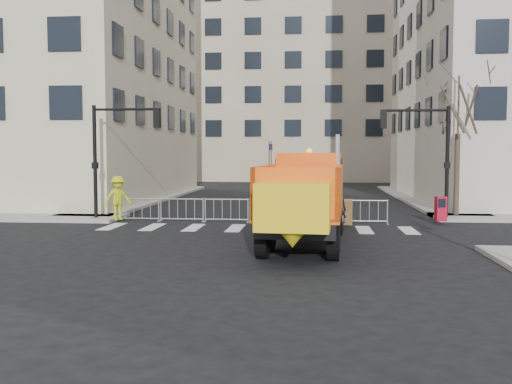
# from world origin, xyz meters

# --- Properties ---
(ground) EXTENTS (120.00, 120.00, 0.00)m
(ground) POSITION_xyz_m (0.00, 0.00, 0.00)
(ground) COLOR black
(ground) RESTS_ON ground
(sidewalk_back) EXTENTS (64.00, 5.00, 0.15)m
(sidewalk_back) POSITION_xyz_m (0.00, 8.50, 0.07)
(sidewalk_back) COLOR gray
(sidewalk_back) RESTS_ON ground
(building_far) EXTENTS (30.00, 18.00, 24.00)m
(building_far) POSITION_xyz_m (0.00, 52.00, 12.00)
(building_far) COLOR gray
(building_far) RESTS_ON ground
(traffic_light_left) EXTENTS (0.18, 0.18, 5.40)m
(traffic_light_left) POSITION_xyz_m (-8.00, 7.50, 2.70)
(traffic_light_left) COLOR black
(traffic_light_left) RESTS_ON ground
(traffic_light_right) EXTENTS (0.18, 0.18, 5.40)m
(traffic_light_right) POSITION_xyz_m (8.50, 9.50, 2.70)
(traffic_light_right) COLOR black
(traffic_light_right) RESTS_ON ground
(crowd_barriers) EXTENTS (12.60, 0.60, 1.10)m
(crowd_barriers) POSITION_xyz_m (-0.75, 7.60, 0.55)
(crowd_barriers) COLOR #9EA0A5
(crowd_barriers) RESTS_ON ground
(street_tree) EXTENTS (3.00, 3.00, 7.50)m
(street_tree) POSITION_xyz_m (9.20, 10.50, 3.75)
(street_tree) COLOR #382B21
(street_tree) RESTS_ON ground
(plow_truck) EXTENTS (3.49, 10.09, 3.86)m
(plow_truck) POSITION_xyz_m (1.88, 1.10, 1.71)
(plow_truck) COLOR black
(plow_truck) RESTS_ON ground
(cop_a) EXTENTS (0.63, 0.44, 1.64)m
(cop_a) POSITION_xyz_m (3.24, 5.30, 0.82)
(cop_a) COLOR black
(cop_a) RESTS_ON ground
(cop_b) EXTENTS (0.96, 0.75, 1.96)m
(cop_b) POSITION_xyz_m (3.00, 5.82, 0.98)
(cop_b) COLOR black
(cop_b) RESTS_ON ground
(cop_c) EXTENTS (0.90, 1.16, 1.83)m
(cop_c) POSITION_xyz_m (2.99, 6.46, 0.91)
(cop_c) COLOR black
(cop_c) RESTS_ON ground
(worker) EXTENTS (1.44, 1.43, 2.00)m
(worker) POSITION_xyz_m (-6.67, 6.80, 1.15)
(worker) COLOR #B6BC16
(worker) RESTS_ON sidewalk_back
(newspaper_box) EXTENTS (0.50, 0.46, 1.10)m
(newspaper_box) POSITION_xyz_m (7.85, 7.70, 0.70)
(newspaper_box) COLOR #B20D25
(newspaper_box) RESTS_ON sidewalk_back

